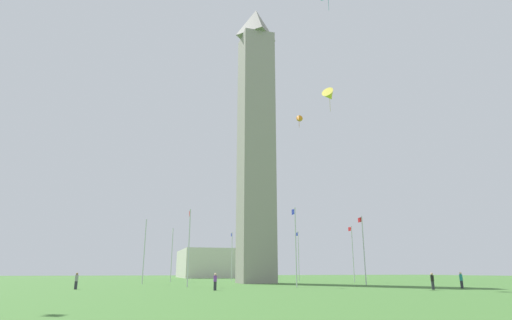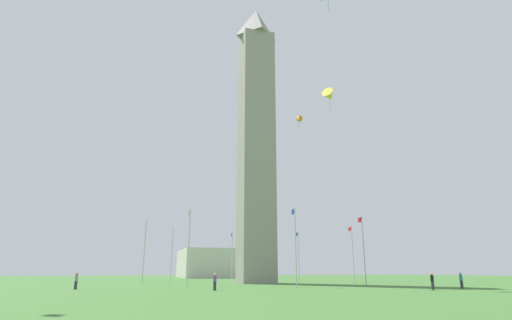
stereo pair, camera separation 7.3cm
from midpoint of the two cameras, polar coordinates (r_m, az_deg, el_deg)
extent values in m
plane|color=#3D6B2D|center=(65.18, 0.03, -16.84)|extent=(260.00, 260.00, 0.00)
cube|color=gray|center=(67.98, 0.03, 1.31)|extent=(5.30, 5.30, 42.36)
pyramid|color=gray|center=(78.32, 0.03, 18.44)|extent=(5.30, 5.30, 5.78)
cylinder|color=silver|center=(81.53, -3.35, -13.26)|extent=(0.14, 0.14, 9.21)
cube|color=#1E2D99|center=(82.32, -3.39, -10.38)|extent=(1.00, 0.03, 0.64)
cylinder|color=silver|center=(74.82, -11.64, -12.80)|extent=(0.14, 0.14, 9.21)
cube|color=white|center=(75.64, -11.51, -9.68)|extent=(1.00, 0.03, 0.64)
cylinder|color=silver|center=(62.67, -15.30, -12.17)|extent=(0.14, 0.14, 9.21)
cube|color=#1E2D99|center=(63.54, -15.05, -8.45)|extent=(1.00, 0.03, 0.64)
cylinder|color=silver|center=(51.12, -9.34, -11.91)|extent=(0.14, 0.14, 9.21)
cube|color=red|center=(52.06, -9.22, -7.38)|extent=(1.00, 0.03, 0.64)
cylinder|color=silver|center=(49.26, 5.60, -11.92)|extent=(0.14, 0.14, 9.21)
cube|color=#1E2D99|center=(50.17, 5.25, -7.22)|extent=(1.00, 0.03, 0.64)
cylinder|color=silver|center=(58.95, 14.87, -12.03)|extent=(0.14, 0.14, 9.21)
cube|color=red|center=(59.77, 14.33, -8.10)|extent=(1.00, 0.03, 0.64)
cylinder|color=silver|center=(71.74, 13.41, -12.61)|extent=(0.14, 0.14, 9.21)
cube|color=red|center=(72.50, 12.99, -9.36)|extent=(1.00, 0.03, 0.64)
cylinder|color=silver|center=(80.38, 6.01, -13.18)|extent=(0.14, 0.14, 9.21)
cube|color=#1E2D99|center=(81.14, 5.78, -10.26)|extent=(1.00, 0.03, 0.64)
cylinder|color=#2D2D38|center=(47.26, -23.83, -15.71)|extent=(0.29, 0.29, 0.80)
cylinder|color=gray|center=(47.24, -23.74, -14.86)|extent=(0.32, 0.32, 0.61)
sphere|color=#936B4C|center=(47.24, -23.68, -14.34)|extent=(0.24, 0.24, 0.24)
cylinder|color=#2D2D38|center=(50.83, 26.83, -15.26)|extent=(0.29, 0.29, 0.80)
cylinder|color=teal|center=(50.81, 26.73, -14.44)|extent=(0.32, 0.32, 0.67)
sphere|color=beige|center=(50.81, 26.67, -13.93)|extent=(0.24, 0.24, 0.24)
cylinder|color=#2D2D38|center=(46.16, 23.50, -15.78)|extent=(0.29, 0.29, 0.80)
cylinder|color=black|center=(46.14, 23.40, -14.92)|extent=(0.32, 0.32, 0.60)
sphere|color=tan|center=(46.14, 23.34, -14.40)|extent=(0.24, 0.24, 0.24)
cylinder|color=#2D2D38|center=(41.31, -5.73, -17.12)|extent=(0.29, 0.29, 0.80)
cylinder|color=purple|center=(41.30, -5.70, -16.16)|extent=(0.32, 0.32, 0.57)
sphere|color=beige|center=(41.29, -5.69, -15.60)|extent=(0.24, 0.24, 0.24)
cone|color=orange|center=(54.14, 6.04, 5.70)|extent=(1.40, 1.34, 1.13)
cylinder|color=#A75C15|center=(53.90, 6.06, 5.03)|extent=(0.04, 0.04, 1.02)
cone|color=yellow|center=(54.70, 10.25, 8.84)|extent=(2.47, 2.52, 2.04)
cylinder|color=#A4921C|center=(54.20, 10.31, 7.63)|extent=(0.04, 0.04, 1.89)
cylinder|color=teal|center=(49.39, 10.10, 20.66)|extent=(0.04, 0.04, 1.64)
cube|color=beige|center=(123.01, -6.71, -14.19)|extent=(26.17, 15.49, 7.76)
camera|label=1|loc=(0.04, -89.97, -0.01)|focal=28.65mm
camera|label=2|loc=(0.04, 90.03, 0.01)|focal=28.65mm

